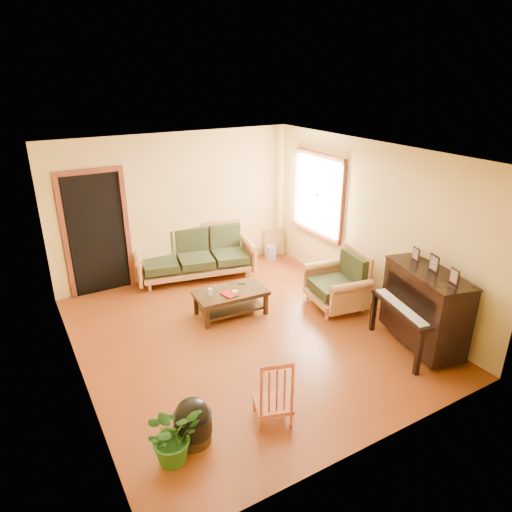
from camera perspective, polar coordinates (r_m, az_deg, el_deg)
floor at (r=6.74m, az=-1.31°, el=-9.72°), size 5.00×5.00×0.00m
doorway at (r=8.03m, az=-19.27°, el=2.50°), size 1.08×0.16×2.05m
window at (r=8.29m, az=7.78°, el=7.61°), size 0.12×1.36×1.46m
sofa at (r=8.38m, az=-7.63°, el=0.25°), size 2.27×1.29×0.91m
coffee_table at (r=7.17m, az=-3.16°, el=-5.83°), size 1.13×0.66×0.40m
armchair at (r=7.37m, az=10.01°, el=-3.02°), size 1.02×1.06×0.93m
piano at (r=6.61m, az=20.27°, el=-6.29°), size 1.04×1.43×1.14m
footstool at (r=5.03m, az=-7.88°, el=-20.27°), size 0.45×0.45×0.38m
red_chair at (r=5.09m, az=2.12°, el=-16.16°), size 0.50×0.52×0.83m
leaning_frame at (r=9.37m, az=2.16°, el=1.74°), size 0.44×0.25×0.57m
ceramic_crock at (r=9.23m, az=1.88°, el=0.44°), size 0.23×0.23×0.28m
potted_plant at (r=4.80m, az=-10.39°, el=-21.11°), size 0.63×0.57×0.61m
book at (r=6.90m, az=-3.93°, el=-5.04°), size 0.23×0.28×0.02m
candle at (r=6.93m, az=-5.73°, el=-4.53°), size 0.09×0.09×0.12m
glass_jar at (r=6.96m, az=-2.62°, el=-4.58°), size 0.12×0.12×0.06m
remote at (r=7.29m, az=-1.77°, el=-3.47°), size 0.14×0.09×0.01m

